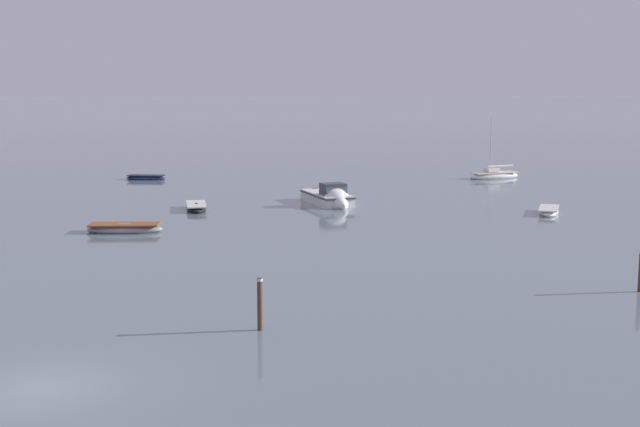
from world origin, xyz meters
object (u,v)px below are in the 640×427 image
Objects in this scene: motorboat_moored_2 at (332,200)px; rowboat_moored_2 at (196,207)px; rowboat_moored_6 at (549,211)px; sailboat_moored_0 at (494,176)px; rowboat_moored_3 at (146,178)px; mooring_post_near at (260,306)px; rowboat_moored_1 at (125,229)px.

rowboat_moored_2 is (-9.27, -0.53, -0.19)m from motorboat_moored_2.
rowboat_moored_6 is at bearing 54.63° from motorboat_moored_2.
sailboat_moored_0 is at bearing 119.15° from motorboat_moored_2.
rowboat_moored_2 is 1.04× the size of rowboat_moored_3.
rowboat_moored_3 is at bearing -106.02° from rowboat_moored_6.
rowboat_moored_6 is at bearing 46.89° from mooring_post_near.
rowboat_moored_2 is (4.34, 7.85, -0.02)m from rowboat_moored_1.
rowboat_moored_2 is 19.26m from rowboat_moored_3.
rowboat_moored_2 is at bearing -76.90° from rowboat_moored_6.
sailboat_moored_0 is 1.49× the size of rowboat_moored_6.
sailboat_moored_0 reaches higher than rowboat_moored_3.
rowboat_moored_2 is 1.86× the size of mooring_post_near.
rowboat_moored_3 is 1.80× the size of mooring_post_near.
motorboat_moored_2 is 30.26m from mooring_post_near.
mooring_post_near is (-25.70, -42.98, 0.62)m from sailboat_moored_0.
rowboat_moored_1 is 1.17× the size of rowboat_moored_2.
mooring_post_near is at bearing 47.06° from sailboat_moored_0.
sailboat_moored_0 is at bearing 7.21° from rowboat_moored_3.
rowboat_moored_1 is at bearing -67.79° from motorboat_moored_2.
rowboat_moored_2 is at bearing -63.63° from rowboat_moored_3.
rowboat_moored_6 is (22.29, -5.81, -0.01)m from rowboat_moored_2.
rowboat_moored_3 is (0.77, 26.78, -0.04)m from rowboat_moored_1.
sailboat_moored_0 is at bearing -164.55° from rowboat_moored_6.
mooring_post_near is (-8.29, -29.10, 0.51)m from motorboat_moored_2.
motorboat_moored_2 is at bearing 74.10° from mooring_post_near.
rowboat_moored_6 is (25.86, -24.73, 0.00)m from rowboat_moored_3.
mooring_post_near is at bearing -15.41° from rowboat_moored_6.
sailboat_moored_0 is 1.51× the size of rowboat_moored_3.
motorboat_moored_2 is at bearing -140.27° from rowboat_moored_1.
sailboat_moored_0 reaches higher than motorboat_moored_2.
rowboat_moored_1 is at bearing 23.60° from sailboat_moored_0.
rowboat_moored_1 is 26.79m from rowboat_moored_3.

